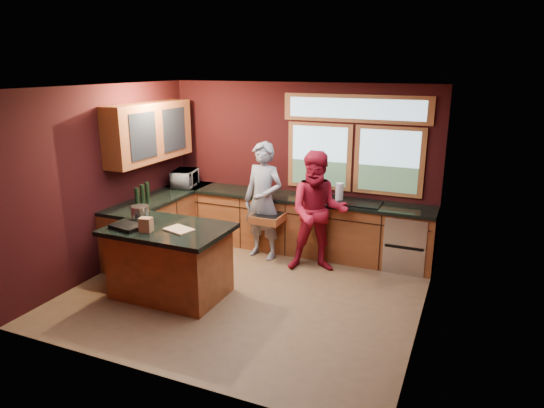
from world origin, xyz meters
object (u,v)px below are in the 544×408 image
Objects in this scene: cutting_board at (179,230)px; stock_pot at (140,212)px; island at (170,261)px; person_grey at (263,201)px; person_red at (318,212)px.

stock_pot is at bearing 165.07° from cutting_board.
island is at bearing -15.26° from stock_pot.
person_red is at bearing 0.27° from person_grey.
cutting_board is at bearing -14.93° from stock_pot.
person_red is 2.07m from cutting_board.
stock_pot reaches higher than cutting_board.
cutting_board is (-0.38, -1.75, 0.03)m from person_grey.
stock_pot is at bearing -116.31° from person_grey.
person_grey is 7.68× the size of stock_pot.
person_grey is 0.96m from person_red.
person_red is (0.94, -0.16, -0.02)m from person_grey.
person_grey is 1.03× the size of person_red.
person_red reaches higher than stock_pot.
cutting_board is 0.78m from stock_pot.
island is 4.43× the size of cutting_board.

